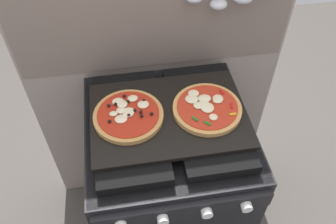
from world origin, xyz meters
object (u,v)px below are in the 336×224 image
at_px(stove, 168,184).
at_px(baking_tray, 168,115).
at_px(pizza_right, 207,108).
at_px(pizza_left, 128,115).

bearing_deg(stove, baking_tray, 90.00).
distance_m(baking_tray, pizza_right, 0.14).
distance_m(stove, baking_tray, 0.46).
xyz_separation_m(baking_tray, pizza_left, (-0.14, 0.01, 0.02)).
xyz_separation_m(stove, pizza_right, (0.14, -0.00, 0.48)).
bearing_deg(baking_tray, stove, -90.00).
relative_size(stove, pizza_right, 3.71).
height_order(pizza_left, pizza_right, pizza_left).
height_order(baking_tray, pizza_left, pizza_left).
xyz_separation_m(pizza_left, pizza_right, (0.28, -0.01, -0.00)).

